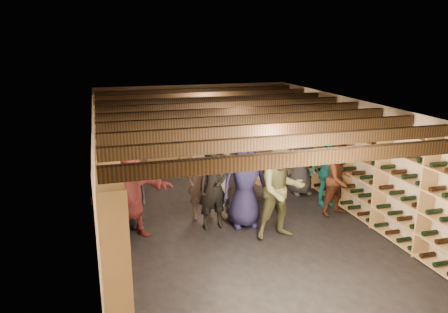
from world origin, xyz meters
TOP-DOWN VIEW (x-y plane):
  - ground at (0.00, 0.00)m, footprint 8.00×8.00m
  - walls at (0.00, 0.00)m, footprint 5.52×8.02m
  - ceiling at (0.00, 0.00)m, footprint 5.50×8.00m
  - ceiling_joists at (0.00, 0.00)m, footprint 5.40×7.12m
  - wine_rack_left at (-2.57, 0.00)m, footprint 0.32×7.50m
  - wine_rack_right at (2.57, 0.00)m, footprint 0.32×7.50m
  - wine_rack_back at (0.00, 3.83)m, footprint 4.70×0.30m
  - crate_stack_left at (0.19, 1.30)m, footprint 0.57×0.46m
  - crate_stack_right at (0.93, 2.63)m, footprint 0.54×0.39m
  - crate_loose at (1.41, 1.98)m, footprint 0.56×0.44m
  - person_0 at (-2.18, 0.19)m, footprint 0.89×0.76m
  - person_1 at (-0.58, -0.34)m, footprint 0.68×0.49m
  - person_2 at (0.53, -1.11)m, footprint 0.93×0.73m
  - person_4 at (2.18, 0.11)m, footprint 0.98×0.52m
  - person_5 at (-2.18, -0.36)m, footprint 1.72×1.02m
  - person_6 at (0.05, -0.42)m, footprint 0.96×0.68m
  - person_7 at (-0.65, 0.21)m, footprint 0.70×0.49m
  - person_8 at (2.18, -0.44)m, footprint 0.90×0.79m
  - person_9 at (-0.11, 0.10)m, footprint 1.32×0.95m
  - person_10 at (0.53, 1.30)m, footprint 0.99×0.63m
  - person_11 at (-0.02, 0.65)m, footprint 1.50×0.60m
  - person_12 at (1.97, 0.97)m, footprint 0.81×0.53m

SIDE VIEW (x-z plane):
  - ground at x=0.00m, z-range 0.00..0.00m
  - crate_loose at x=1.41m, z-range 0.00..0.17m
  - crate_stack_right at x=0.93m, z-range 0.00..0.51m
  - crate_stack_left at x=0.19m, z-range 0.00..0.68m
  - person_0 at x=-2.18m, z-range 0.00..1.55m
  - person_10 at x=0.53m, z-range 0.00..1.57m
  - person_11 at x=-0.02m, z-range 0.00..1.57m
  - person_8 at x=2.18m, z-range 0.00..1.58m
  - person_4 at x=2.18m, z-range 0.00..1.60m
  - person_12 at x=1.97m, z-range 0.00..1.66m
  - person_1 at x=-0.58m, z-range 0.00..1.71m
  - person_5 at x=-2.18m, z-range 0.00..1.76m
  - person_7 at x=-0.65m, z-range 0.00..1.83m
  - person_6 at x=0.05m, z-range 0.00..1.85m
  - person_9 at x=-0.11m, z-range 0.00..1.85m
  - person_2 at x=0.53m, z-range 0.00..1.89m
  - wine_rack_back at x=0.00m, z-range 0.00..2.15m
  - wine_rack_left at x=-2.57m, z-range 0.00..2.15m
  - wine_rack_right at x=2.57m, z-range 0.00..2.15m
  - walls at x=0.00m, z-range 0.00..2.40m
  - ceiling_joists at x=0.00m, z-range 2.17..2.35m
  - ceiling at x=0.00m, z-range 2.40..2.40m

